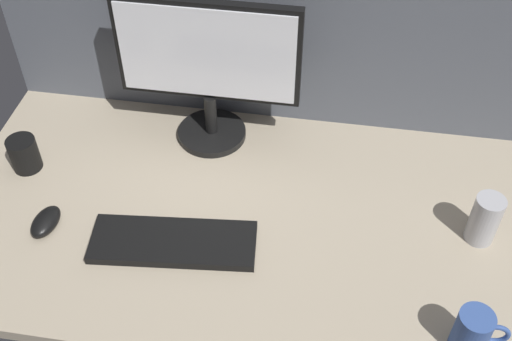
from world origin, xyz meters
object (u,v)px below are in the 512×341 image
(monitor, at_px, (208,66))
(mouse, at_px, (46,222))
(keyboard, at_px, (173,242))
(mug_ceramic_blue, at_px, (473,332))
(mug_black_travel, at_px, (24,154))
(mug_steel, at_px, (484,219))

(monitor, xyz_separation_m, mouse, (-0.31, -0.38, -0.20))
(keyboard, bearing_deg, mug_ceramic_blue, -19.58)
(keyboard, xyz_separation_m, mug_black_travel, (-0.43, 0.19, 0.03))
(monitor, height_order, mug_steel, monitor)
(mug_black_travel, bearing_deg, monitor, 24.33)
(mug_ceramic_blue, bearing_deg, mug_black_travel, 162.09)
(monitor, distance_m, keyboard, 0.44)
(mug_black_travel, xyz_separation_m, mug_steel, (1.10, -0.05, 0.02))
(mug_steel, bearing_deg, monitor, 159.60)
(monitor, bearing_deg, mug_steel, -20.40)
(mouse, height_order, mug_ceramic_blue, mug_ceramic_blue)
(mug_steel, bearing_deg, mug_black_travel, 177.27)
(monitor, relative_size, mug_steel, 3.61)
(mug_steel, bearing_deg, mug_ceramic_blue, -99.05)
(mouse, xyz_separation_m, mug_black_travel, (-0.12, 0.18, 0.03))
(keyboard, distance_m, mouse, 0.30)
(mouse, bearing_deg, mug_steel, 14.41)
(keyboard, bearing_deg, mug_black_travel, 150.64)
(monitor, bearing_deg, mug_black_travel, -155.67)
(monitor, bearing_deg, mug_ceramic_blue, -40.81)
(mug_black_travel, bearing_deg, mug_ceramic_blue, -17.91)
(keyboard, distance_m, mug_black_travel, 0.47)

